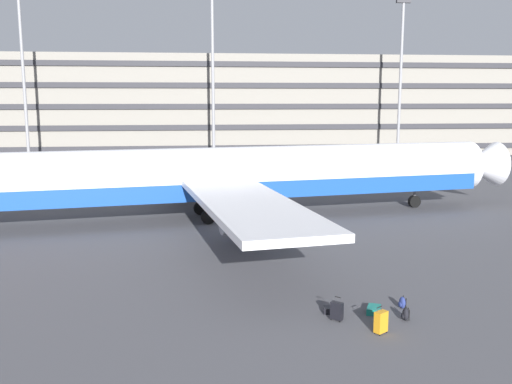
% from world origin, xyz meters
% --- Properties ---
extents(ground_plane, '(600.00, 600.00, 0.00)m').
position_xyz_m(ground_plane, '(0.00, 0.00, 0.00)').
color(ground_plane, '#4C4C51').
extents(terminal_structure, '(151.30, 17.94, 13.82)m').
position_xyz_m(terminal_structure, '(0.00, 49.93, 6.91)').
color(terminal_structure, gray).
rests_on(terminal_structure, ground_plane).
extents(airliner, '(43.30, 35.40, 10.08)m').
position_xyz_m(airliner, '(-1.04, 2.54, 2.88)').
color(airliner, silver).
rests_on(airliner, ground_plane).
extents(light_mast_left, '(1.80, 0.50, 24.38)m').
position_xyz_m(light_mast_left, '(-22.41, 34.52, 13.92)').
color(light_mast_left, gray).
rests_on(light_mast_left, ground_plane).
extents(light_mast_center_left, '(1.80, 0.50, 25.70)m').
position_xyz_m(light_mast_center_left, '(-0.42, 34.52, 14.59)').
color(light_mast_center_left, gray).
rests_on(light_mast_center_left, ground_plane).
extents(light_mast_center_right, '(1.80, 0.50, 20.17)m').
position_xyz_m(light_mast_center_right, '(22.92, 34.52, 11.75)').
color(light_mast_center_right, gray).
rests_on(light_mast_center_right, ground_plane).
extents(suitcase_black, '(0.49, 0.46, 0.88)m').
position_xyz_m(suitcase_black, '(2.46, -15.62, 0.37)').
color(suitcase_black, black).
rests_on(suitcase_black, ground_plane).
extents(suitcase_purple, '(0.70, 0.51, 0.23)m').
position_xyz_m(suitcase_purple, '(2.46, -14.90, 0.12)').
color(suitcase_purple, black).
rests_on(suitcase_purple, ground_plane).
extents(suitcase_teal, '(0.53, 0.49, 0.94)m').
position_xyz_m(suitcase_teal, '(3.70, -16.89, 0.42)').
color(suitcase_teal, orange).
rests_on(suitcase_teal, ground_plane).
extents(suitcase_navy, '(0.73, 0.86, 0.25)m').
position_xyz_m(suitcase_navy, '(4.04, -15.06, 0.13)').
color(suitcase_navy, '#147266').
rests_on(suitcase_navy, ground_plane).
extents(backpack_small, '(0.29, 0.37, 0.51)m').
position_xyz_m(backpack_small, '(5.27, -14.71, 0.22)').
color(backpack_small, navy).
rests_on(backpack_small, ground_plane).
extents(backpack_scuffed, '(0.33, 0.40, 0.49)m').
position_xyz_m(backpack_scuffed, '(3.94, -16.14, 0.21)').
color(backpack_scuffed, maroon).
rests_on(backpack_scuffed, ground_plane).
extents(backpack_orange, '(0.33, 0.42, 0.54)m').
position_xyz_m(backpack_orange, '(4.96, -15.88, 0.23)').
color(backpack_orange, black).
rests_on(backpack_orange, ground_plane).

